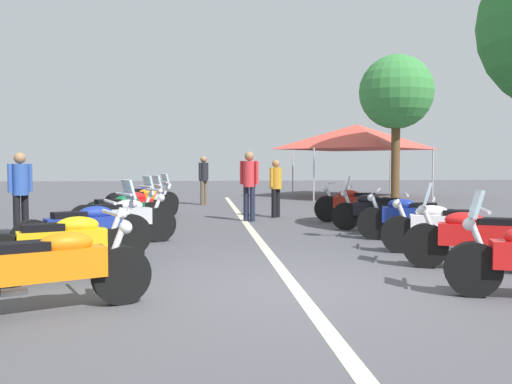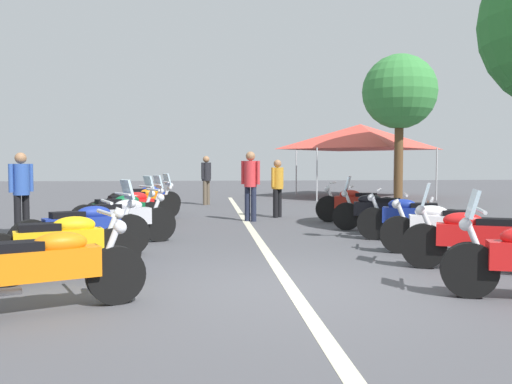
{
  "view_description": "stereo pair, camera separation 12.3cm",
  "coord_description": "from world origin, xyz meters",
  "px_view_note": "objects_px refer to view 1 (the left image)",
  "views": [
    {
      "loc": [
        -6.13,
        1.11,
        1.48
      ],
      "look_at": [
        4.58,
        0.0,
        0.9
      ],
      "focal_mm": 37.54,
      "sensor_mm": 36.0,
      "label": 1
    },
    {
      "loc": [
        -6.13,
        0.98,
        1.48
      ],
      "look_at": [
        4.58,
        0.0,
        0.9
      ],
      "focal_mm": 37.54,
      "sensor_mm": 36.0,
      "label": 2
    }
  ],
  "objects_px": {
    "motorcycle_left_row_4": "(120,212)",
    "motorcycle_right_row_5": "(355,204)",
    "motorcycle_left_row_1": "(64,246)",
    "bystander_0": "(20,187)",
    "bystander_2": "(276,184)",
    "motorcycle_right_row_3": "(410,217)",
    "event_tent": "(357,137)",
    "roadside_tree_1": "(396,93)",
    "motorcycle_left_row_6": "(143,202)",
    "motorcycle_left_row_5": "(129,207)",
    "motorcycle_left_row_3": "(120,219)",
    "traffic_cone_0": "(426,213)",
    "bystander_1": "(204,176)",
    "motorcycle_left_row_7": "(143,199)",
    "motorcycle_right_row_2": "(442,227)",
    "motorcycle_right_row_4": "(376,210)",
    "motorcycle_right_row_1": "(476,237)",
    "bystander_3": "(249,180)",
    "motorcycle_left_row_2": "(86,229)",
    "motorcycle_left_row_0": "(50,268)"
  },
  "relations": [
    {
      "from": "motorcycle_left_row_4",
      "to": "roadside_tree_1",
      "type": "xyz_separation_m",
      "value": [
        7.94,
        -8.84,
        3.6
      ]
    },
    {
      "from": "motorcycle_left_row_5",
      "to": "motorcycle_right_row_5",
      "type": "xyz_separation_m",
      "value": [
        0.15,
        -5.48,
        0.0
      ]
    },
    {
      "from": "motorcycle_left_row_3",
      "to": "motorcycle_right_row_3",
      "type": "height_order",
      "value": "motorcycle_left_row_3"
    },
    {
      "from": "motorcycle_right_row_5",
      "to": "bystander_0",
      "type": "height_order",
      "value": "bystander_0"
    },
    {
      "from": "motorcycle_left_row_4",
      "to": "motorcycle_right_row_2",
      "type": "bearing_deg",
      "value": -57.61
    },
    {
      "from": "motorcycle_left_row_6",
      "to": "bystander_0",
      "type": "distance_m",
      "value": 3.75
    },
    {
      "from": "motorcycle_left_row_7",
      "to": "motorcycle_left_row_5",
      "type": "bearing_deg",
      "value": -110.67
    },
    {
      "from": "motorcycle_left_row_3",
      "to": "bystander_2",
      "type": "relative_size",
      "value": 1.27
    },
    {
      "from": "motorcycle_left_row_4",
      "to": "bystander_2",
      "type": "bearing_deg",
      "value": 11.36
    },
    {
      "from": "motorcycle_left_row_6",
      "to": "motorcycle_right_row_2",
      "type": "relative_size",
      "value": 0.97
    },
    {
      "from": "motorcycle_right_row_5",
      "to": "bystander_2",
      "type": "distance_m",
      "value": 2.4
    },
    {
      "from": "bystander_1",
      "to": "bystander_2",
      "type": "relative_size",
      "value": 1.1
    },
    {
      "from": "motorcycle_right_row_3",
      "to": "bystander_3",
      "type": "distance_m",
      "value": 4.71
    },
    {
      "from": "traffic_cone_0",
      "to": "roadside_tree_1",
      "type": "height_order",
      "value": "roadside_tree_1"
    },
    {
      "from": "bystander_3",
      "to": "roadside_tree_1",
      "type": "xyz_separation_m",
      "value": [
        5.6,
        -5.94,
        3.02
      ]
    },
    {
      "from": "motorcycle_left_row_3",
      "to": "motorcycle_left_row_2",
      "type": "bearing_deg",
      "value": -126.89
    },
    {
      "from": "motorcycle_left_row_2",
      "to": "motorcycle_left_row_4",
      "type": "relative_size",
      "value": 1.06
    },
    {
      "from": "motorcycle_right_row_1",
      "to": "traffic_cone_0",
      "type": "height_order",
      "value": "motorcycle_right_row_1"
    },
    {
      "from": "motorcycle_right_row_1",
      "to": "bystander_1",
      "type": "distance_m",
      "value": 12.75
    },
    {
      "from": "bystander_1",
      "to": "bystander_3",
      "type": "distance_m",
      "value": 5.7
    },
    {
      "from": "motorcycle_left_row_4",
      "to": "motorcycle_right_row_5",
      "type": "distance_m",
      "value": 5.73
    },
    {
      "from": "motorcycle_left_row_0",
      "to": "bystander_1",
      "type": "distance_m",
      "value": 13.88
    },
    {
      "from": "motorcycle_left_row_1",
      "to": "motorcycle_left_row_4",
      "type": "bearing_deg",
      "value": 68.48
    },
    {
      "from": "motorcycle_left_row_7",
      "to": "traffic_cone_0",
      "type": "height_order",
      "value": "motorcycle_left_row_7"
    },
    {
      "from": "motorcycle_left_row_4",
      "to": "event_tent",
      "type": "relative_size",
      "value": 0.34
    },
    {
      "from": "motorcycle_left_row_5",
      "to": "motorcycle_left_row_6",
      "type": "height_order",
      "value": "motorcycle_left_row_6"
    },
    {
      "from": "motorcycle_left_row_3",
      "to": "bystander_1",
      "type": "distance_m",
      "value": 9.44
    },
    {
      "from": "bystander_0",
      "to": "roadside_tree_1",
      "type": "xyz_separation_m",
      "value": [
        8.03,
        -10.77,
        3.07
      ]
    },
    {
      "from": "motorcycle_right_row_1",
      "to": "traffic_cone_0",
      "type": "relative_size",
      "value": 3.06
    },
    {
      "from": "roadside_tree_1",
      "to": "motorcycle_left_row_1",
      "type": "bearing_deg",
      "value": 144.43
    },
    {
      "from": "motorcycle_left_row_3",
      "to": "motorcycle_right_row_4",
      "type": "height_order",
      "value": "motorcycle_right_row_4"
    },
    {
      "from": "motorcycle_right_row_3",
      "to": "bystander_2",
      "type": "height_order",
      "value": "bystander_2"
    },
    {
      "from": "motorcycle_left_row_4",
      "to": "bystander_0",
      "type": "distance_m",
      "value": 2.01
    },
    {
      "from": "motorcycle_left_row_7",
      "to": "motorcycle_right_row_2",
      "type": "relative_size",
      "value": 1.08
    },
    {
      "from": "motorcycle_right_row_5",
      "to": "motorcycle_right_row_4",
      "type": "bearing_deg",
      "value": 117.74
    },
    {
      "from": "motorcycle_right_row_3",
      "to": "event_tent",
      "type": "xyz_separation_m",
      "value": [
        13.25,
        -2.87,
        2.2
      ]
    },
    {
      "from": "motorcycle_left_row_5",
      "to": "event_tent",
      "type": "distance_m",
      "value": 13.52
    },
    {
      "from": "motorcycle_left_row_3",
      "to": "traffic_cone_0",
      "type": "distance_m",
      "value": 7.25
    },
    {
      "from": "motorcycle_left_row_4",
      "to": "bystander_1",
      "type": "distance_m",
      "value": 8.14
    },
    {
      "from": "motorcycle_right_row_5",
      "to": "bystander_2",
      "type": "xyz_separation_m",
      "value": [
        1.57,
        1.76,
        0.46
      ]
    },
    {
      "from": "motorcycle_right_row_3",
      "to": "roadside_tree_1",
      "type": "xyz_separation_m",
      "value": [
        9.38,
        -3.2,
        3.62
      ]
    },
    {
      "from": "motorcycle_right_row_4",
      "to": "motorcycle_right_row_5",
      "type": "relative_size",
      "value": 0.99
    },
    {
      "from": "motorcycle_left_row_2",
      "to": "roadside_tree_1",
      "type": "height_order",
      "value": "roadside_tree_1"
    },
    {
      "from": "bystander_0",
      "to": "bystander_2",
      "type": "bearing_deg",
      "value": 70.07
    },
    {
      "from": "motorcycle_left_row_2",
      "to": "motorcycle_right_row_5",
      "type": "height_order",
      "value": "motorcycle_left_row_2"
    },
    {
      "from": "motorcycle_left_row_5",
      "to": "traffic_cone_0",
      "type": "relative_size",
      "value": 3.15
    },
    {
      "from": "motorcycle_left_row_1",
      "to": "motorcycle_right_row_5",
      "type": "relative_size",
      "value": 1.01
    },
    {
      "from": "motorcycle_left_row_1",
      "to": "motorcycle_left_row_4",
      "type": "distance_m",
      "value": 4.44
    },
    {
      "from": "motorcycle_left_row_5",
      "to": "motorcycle_left_row_6",
      "type": "xyz_separation_m",
      "value": [
        1.46,
        -0.15,
        0.01
      ]
    },
    {
      "from": "motorcycle_right_row_4",
      "to": "motorcycle_right_row_1",
      "type": "bearing_deg",
      "value": 110.47
    }
  ]
}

